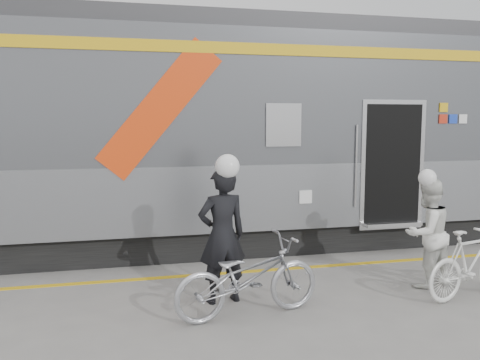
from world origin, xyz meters
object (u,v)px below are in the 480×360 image
object	(u,v)px
bicycle_left	(248,277)
bicycle_right	(471,263)
man	(222,235)
woman	(427,233)

from	to	relation	value
bicycle_left	bicycle_right	distance (m)	3.01
bicycle_left	bicycle_right	size ratio (longest dim) A/B	1.19
man	woman	distance (m)	2.91
bicycle_left	woman	distance (m)	2.77
bicycle_left	woman	world-z (taller)	woman
bicycle_right	woman	bearing A→B (deg)	14.25
woman	bicycle_right	size ratio (longest dim) A/B	0.99
man	bicycle_left	xyz separation A→B (m)	(0.20, -0.55, -0.39)
man	bicycle_left	size ratio (longest dim) A/B	0.95
man	bicycle_right	xyz separation A→B (m)	(3.21, -0.60, -0.41)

